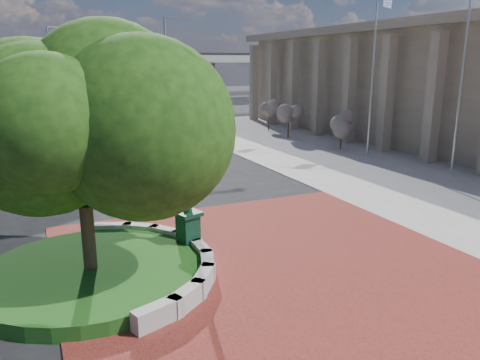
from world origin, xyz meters
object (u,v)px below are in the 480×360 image
object	(u,v)px
post_clock	(186,171)
street_lamp_near	(169,66)
flagpole_a	(462,75)
parked_car	(126,112)
flagpole_b	(373,71)
street_lamp_far	(53,66)

from	to	relation	value
post_clock	street_lamp_near	bearing A→B (deg)	75.07
post_clock	flagpole_a	xyz separation A→B (m)	(16.31, 4.47, 2.56)
post_clock	parked_car	distance (m)	36.96
flagpole_a	flagpole_b	xyz separation A→B (m)	(-0.95, 5.82, 0.11)
street_lamp_near	flagpole_b	bearing A→B (deg)	-62.43
street_lamp_far	flagpole_b	bearing A→B (deg)	-59.39
post_clock	flagpole_a	size ratio (longest dim) A/B	0.48
post_clock	street_lamp_far	world-z (taller)	street_lamp_far
street_lamp_far	street_lamp_near	bearing A→B (deg)	-55.77
parked_car	street_lamp_far	bearing A→B (deg)	177.63
street_lamp_far	parked_car	bearing A→B (deg)	-18.82
flagpole_a	street_lamp_far	bearing A→B (deg)	117.43
flagpole_a	parked_car	bearing A→B (deg)	109.29
post_clock	street_lamp_near	world-z (taller)	street_lamp_near
street_lamp_near	flagpole_a	bearing A→B (deg)	-66.90
flagpole_b	street_lamp_near	world-z (taller)	flagpole_b
flagpole_b	post_clock	bearing A→B (deg)	-146.21
parked_car	flagpole_a	size ratio (longest dim) A/B	0.49
flagpole_b	street_lamp_far	distance (m)	33.14
parked_car	flagpole_a	xyz separation A→B (m)	(11.23, -32.09, 4.40)
parked_car	street_lamp_far	size ratio (longest dim) A/B	0.53
post_clock	parked_car	xyz separation A→B (m)	(5.08, 36.56, -1.84)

